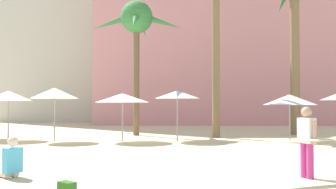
# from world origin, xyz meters

# --- Properties ---
(hotel_pink) EXTENTS (22.64, 10.36, 18.43)m
(hotel_pink) POSITION_xyz_m (4.78, 31.48, 9.21)
(hotel_pink) COLOR pink
(hotel_pink) RESTS_ON ground
(palm_tree_far_left) EXTENTS (5.14, 5.03, 7.46)m
(palm_tree_far_left) POSITION_xyz_m (-1.92, 16.30, 6.20)
(palm_tree_far_left) COLOR brown
(palm_tree_far_left) RESTS_ON ground
(cafe_umbrella_0) EXTENTS (2.18, 2.18, 2.47)m
(cafe_umbrella_0) POSITION_xyz_m (-5.33, 12.65, 2.22)
(cafe_umbrella_0) COLOR gray
(cafe_umbrella_0) RESTS_ON ground
(cafe_umbrella_3) EXTENTS (2.20, 2.20, 2.36)m
(cafe_umbrella_3) POSITION_xyz_m (-7.74, 13.29, 2.12)
(cafe_umbrella_3) COLOR gray
(cafe_umbrella_3) RESTS_ON ground
(cafe_umbrella_4) EXTENTS (2.56, 2.56, 2.19)m
(cafe_umbrella_4) POSITION_xyz_m (5.73, 13.71, 1.93)
(cafe_umbrella_4) COLOR gray
(cafe_umbrella_4) RESTS_ON ground
(cafe_umbrella_5) EXTENTS (2.52, 2.52, 2.22)m
(cafe_umbrella_5) POSITION_xyz_m (-2.22, 12.76, 2.01)
(cafe_umbrella_5) COLOR gray
(cafe_umbrella_5) RESTS_ON ground
(cafe_umbrella_6) EXTENTS (2.14, 2.14, 2.36)m
(cafe_umbrella_6) POSITION_xyz_m (0.31, 13.07, 2.17)
(cafe_umbrella_6) COLOR gray
(cafe_umbrella_6) RESTS_ON ground
(person_mid_right) EXTENTS (1.00, 0.86, 0.96)m
(person_mid_right) POSITION_xyz_m (-3.70, 4.08, 0.33)
(person_mid_right) COLOR beige
(person_mid_right) RESTS_ON ground
(person_mid_left) EXTENTS (3.10, 1.35, 1.65)m
(person_mid_left) POSITION_xyz_m (3.24, 3.95, 0.90)
(person_mid_left) COLOR #B7337F
(person_mid_left) RESTS_ON ground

